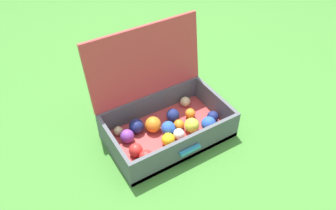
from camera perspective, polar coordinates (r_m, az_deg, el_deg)
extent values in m
plane|color=#3D7A2D|center=(1.78, 0.43, -4.09)|extent=(16.00, 16.00, 0.00)
cube|color=#B23838|center=(1.74, 0.00, -4.98)|extent=(0.61, 0.37, 0.03)
cube|color=#4C5156|center=(1.60, -9.15, -7.39)|extent=(0.02, 0.37, 0.15)
cube|color=#4C5156|center=(1.82, 7.99, 0.02)|extent=(0.02, 0.37, 0.15)
cube|color=#4C5156|center=(1.59, 3.34, -7.32)|extent=(0.58, 0.02, 0.15)
cube|color=#4C5156|center=(1.80, -2.92, -0.09)|extent=(0.58, 0.02, 0.15)
cube|color=#B23838|center=(1.67, -3.87, 7.29)|extent=(0.61, 0.08, 0.37)
cube|color=teal|center=(1.58, 3.78, -7.67)|extent=(0.11, 0.02, 0.02)
sphere|color=red|center=(1.58, -3.74, -8.79)|extent=(0.07, 0.07, 0.07)
sphere|color=orange|center=(1.79, 3.75, -1.38)|extent=(0.05, 0.05, 0.05)
sphere|color=red|center=(1.61, -5.52, -7.64)|extent=(0.07, 0.07, 0.07)
sphere|color=navy|center=(1.77, 0.84, -1.74)|extent=(0.07, 0.07, 0.07)
sphere|color=navy|center=(1.71, -5.41, -3.61)|extent=(0.08, 0.08, 0.08)
sphere|color=orange|center=(1.71, -2.56, -3.34)|extent=(0.08, 0.08, 0.08)
sphere|color=purple|center=(1.67, -6.97, -5.28)|extent=(0.07, 0.07, 0.07)
sphere|color=yellow|center=(1.65, 0.05, -5.90)|extent=(0.07, 0.07, 0.07)
sphere|color=#CCDB38|center=(1.71, 4.06, -3.46)|extent=(0.08, 0.08, 0.08)
sphere|color=#D1B784|center=(1.86, 2.96, 0.57)|extent=(0.06, 0.06, 0.06)
sphere|color=blue|center=(1.73, 6.94, -3.20)|extent=(0.08, 0.08, 0.08)
sphere|color=orange|center=(1.73, 1.86, -3.35)|extent=(0.05, 0.05, 0.05)
sphere|color=#D1B784|center=(1.72, -8.50, -4.40)|extent=(0.05, 0.05, 0.05)
sphere|color=navy|center=(1.78, 7.63, -2.00)|extent=(0.06, 0.06, 0.06)
sphere|color=blue|center=(1.70, 0.05, -3.96)|extent=(0.07, 0.07, 0.07)
sphere|color=white|center=(1.68, 1.87, -4.97)|extent=(0.06, 0.06, 0.06)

